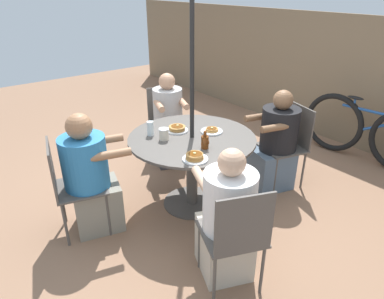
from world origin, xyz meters
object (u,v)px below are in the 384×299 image
at_px(drinking_glass_a, 150,128).
at_px(bicycle, 367,131).
at_px(patio_chair_west, 70,183).
at_px(pancake_plate_c, 177,129).
at_px(diner_south, 169,124).
at_px(pancake_plate_a, 195,157).
at_px(diner_north, 227,221).
at_px(patio_chair_east, 289,141).
at_px(patio_table, 192,152).
at_px(pancake_plate_b, 212,131).
at_px(coffee_cup, 164,134).
at_px(patio_chair_south, 166,119).
at_px(diner_east, 275,146).
at_px(syrup_bottle, 205,142).
at_px(patio_chair_north, 236,233).
at_px(diner_west, 91,180).

bearing_deg(drinking_glass_a, bicycle, 71.43).
relative_size(patio_chair_west, pancake_plate_c, 4.19).
height_order(diner_south, pancake_plate_a, diner_south).
bearing_deg(diner_north, patio_chair_east, 43.98).
relative_size(patio_table, pancake_plate_b, 5.66).
height_order(pancake_plate_b, coffee_cup, coffee_cup).
bearing_deg(patio_chair_south, diner_east, 132.22).
bearing_deg(coffee_cup, bicycle, 74.51).
bearing_deg(pancake_plate_c, patio_chair_south, 152.92).
bearing_deg(pancake_plate_b, syrup_bottle, -50.58).
xyz_separation_m(patio_chair_east, patio_chair_south, (-1.39, -0.68, 0.00)).
xyz_separation_m(patio_chair_west, bicycle, (0.90, 3.42, -0.12)).
xyz_separation_m(pancake_plate_a, pancake_plate_c, (-0.58, 0.24, -0.00)).
bearing_deg(patio_chair_north, pancake_plate_b, 79.81).
xyz_separation_m(drinking_glass_a, bicycle, (0.87, 2.60, -0.42)).
bearing_deg(diner_west, diner_north, 41.38).
relative_size(patio_table, syrup_bottle, 7.51).
bearing_deg(pancake_plate_a, drinking_glass_a, -178.62).
xyz_separation_m(diner_east, coffee_cup, (-0.39, -1.17, 0.32)).
height_order(patio_chair_west, pancake_plate_c, patio_chair_west).
relative_size(patio_table, pancake_plate_a, 5.66).
relative_size(diner_east, patio_chair_west, 1.23).
relative_size(patio_chair_south, pancake_plate_a, 4.19).
bearing_deg(pancake_plate_a, bicycle, 85.30).
relative_size(patio_table, bicycle, 0.74).
distance_m(patio_chair_south, pancake_plate_a, 1.63).
bearing_deg(patio_table, coffee_cup, -114.89).
distance_m(pancake_plate_c, syrup_bottle, 0.47).
bearing_deg(bicycle, pancake_plate_b, -110.71).
relative_size(patio_chair_west, drinking_glass_a, 6.50).
xyz_separation_m(syrup_bottle, coffee_cup, (-0.38, -0.18, -0.01)).
bearing_deg(pancake_plate_b, bicycle, 74.79).
distance_m(patio_chair_west, bicycle, 3.54).
height_order(coffee_cup, drinking_glass_a, drinking_glass_a).
bearing_deg(pancake_plate_a, diner_east, 95.19).
bearing_deg(patio_chair_east, coffee_cup, 88.39).
bearing_deg(coffee_cup, diner_south, 143.09).
height_order(patio_table, patio_chair_north, patio_chair_north).
distance_m(patio_chair_south, drinking_glass_a, 1.10).
xyz_separation_m(diner_south, drinking_glass_a, (0.63, -0.64, 0.31)).
height_order(patio_chair_north, syrup_bottle, syrup_bottle).
distance_m(patio_chair_east, pancake_plate_a, 1.40).
bearing_deg(coffee_cup, diner_west, -102.17).
xyz_separation_m(diner_west, pancake_plate_c, (0.06, 0.91, 0.27)).
height_order(diner_east, bicycle, diner_east).
xyz_separation_m(diner_south, diner_west, (0.64, -1.29, -0.01)).
bearing_deg(diner_north, pancake_plate_c, 95.21).
distance_m(pancake_plate_a, drinking_glass_a, 0.66).
height_order(patio_chair_east, drinking_glass_a, patio_chair_east).
bearing_deg(diner_west, patio_chair_north, 35.97).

